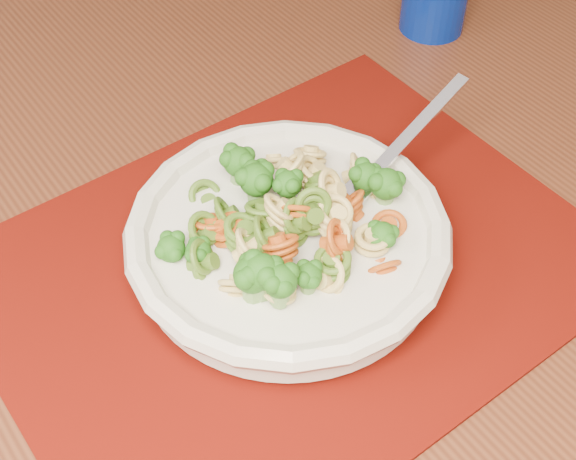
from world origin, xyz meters
TOP-DOWN VIEW (x-y plane):
  - dining_table at (0.60, 0.28)m, footprint 1.41×0.92m
  - placemat at (0.68, 0.17)m, footprint 0.48×0.37m
  - pasta_bowl at (0.68, 0.17)m, footprint 0.26×0.26m
  - pasta_broccoli_heap at (0.68, 0.17)m, footprint 0.22×0.22m
  - fork at (0.74, 0.17)m, footprint 0.18×0.04m

SIDE VIEW (x-z plane):
  - dining_table at x=0.60m, z-range 0.27..1.02m
  - placemat at x=0.68m, z-range 0.75..0.75m
  - pasta_bowl at x=0.68m, z-range 0.76..0.81m
  - fork at x=0.74m, z-range 0.76..0.84m
  - pasta_broccoli_heap at x=0.68m, z-range 0.77..0.83m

